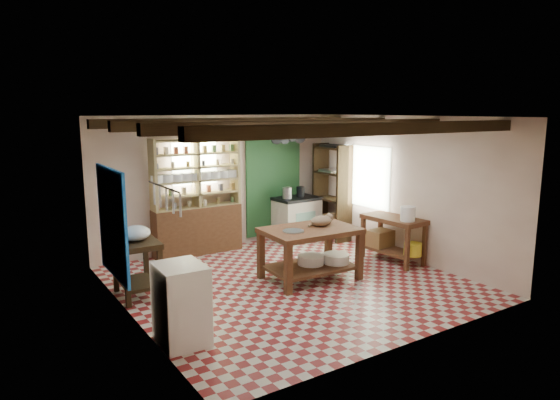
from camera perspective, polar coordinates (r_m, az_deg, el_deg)
floor at (r=8.03m, az=1.13°, el=-9.45°), size 5.00×5.00×0.02m
ceiling at (r=7.56m, az=1.20°, el=9.51°), size 5.00×5.00×0.02m
wall_back at (r=9.83m, az=-7.04°, el=2.02°), size 5.00×0.04×2.60m
wall_front at (r=5.84m, az=15.09°, el=-4.00°), size 5.00×0.04×2.60m
wall_left at (r=6.65m, az=-17.01°, el=-2.37°), size 0.04×5.00×2.60m
wall_right at (r=9.30m, az=14.02°, el=1.32°), size 0.04×5.00×2.60m
ceiling_beams at (r=7.56m, az=1.20°, el=8.60°), size 5.00×3.80×0.15m
blue_wall_patch at (r=7.55m, az=-18.61°, el=-2.53°), size 0.04×1.40×1.60m
green_wall_patch at (r=10.41m, az=-0.76°, el=2.28°), size 1.30×0.04×2.30m
window_back at (r=9.56m, az=-9.74°, el=4.13°), size 0.90×0.02×0.80m
window_right at (r=9.98m, az=9.78°, el=2.65°), size 0.02×1.30×1.20m
utensil_rail at (r=5.45m, az=-13.15°, el=0.24°), size 0.06×0.90×0.28m
pot_rack at (r=9.97m, az=0.52°, el=7.30°), size 0.86×0.12×0.36m
shelving_unit at (r=9.47m, az=-9.50°, el=0.41°), size 1.70×0.34×2.20m
tall_rack at (r=10.50m, az=5.96°, el=0.92°), size 0.40×0.86×2.00m
work_table at (r=8.08m, az=3.45°, el=-6.14°), size 1.52×1.05×0.84m
stove at (r=10.50m, az=1.92°, el=-2.09°), size 0.95×0.67×0.90m
prep_table at (r=7.63m, az=-16.01°, el=-7.52°), size 0.61×0.86×0.85m
white_cabinet at (r=6.04m, az=-11.23°, el=-11.58°), size 0.55×0.65×0.95m
right_counter at (r=9.20m, az=12.77°, el=-4.40°), size 0.63×1.17×0.82m
cat at (r=8.13m, az=4.76°, el=-2.39°), size 0.40×0.33×0.17m
steel_tray at (r=7.74m, az=1.53°, el=-3.56°), size 0.35×0.35×0.02m
basin_large at (r=8.18m, az=3.54°, el=-6.83°), size 0.45×0.45×0.15m
basin_small at (r=8.29m, az=6.43°, el=-6.64°), size 0.45×0.45×0.15m
kettle_left at (r=10.24m, az=0.83°, el=0.82°), size 0.21×0.21×0.23m
kettle_right at (r=10.45m, az=2.37°, el=0.96°), size 0.18×0.18×0.22m
enamel_bowl at (r=7.48m, az=-16.21°, el=-3.65°), size 0.45×0.45×0.21m
white_bucket at (r=8.83m, az=14.40°, el=-1.53°), size 0.27×0.27×0.25m
wicker_basket at (r=9.40m, az=11.38°, el=-4.29°), size 0.45×0.37×0.30m
yellow_tub at (r=8.95m, az=14.93°, el=-5.46°), size 0.32×0.32×0.22m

